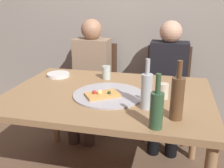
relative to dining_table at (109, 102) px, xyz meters
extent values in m
cube|color=gray|center=(0.00, 1.20, 0.64)|extent=(6.00, 0.10, 2.60)
cube|color=#99754C|center=(0.00, 0.00, 0.05)|extent=(1.42, 1.03, 0.04)
cylinder|color=#99754C|center=(-0.65, 0.45, -0.31)|extent=(0.06, 0.06, 0.70)
cylinder|color=#99754C|center=(0.65, 0.45, -0.31)|extent=(0.06, 0.06, 0.70)
cylinder|color=#ADADB2|center=(0.01, -0.05, 0.08)|extent=(0.49, 0.49, 0.01)
cube|color=tan|center=(-0.02, -0.10, 0.09)|extent=(0.25, 0.23, 0.02)
sphere|color=#EAD184|center=(-0.03, -0.11, 0.11)|extent=(0.04, 0.04, 0.04)
sphere|color=#2D381E|center=(0.03, -0.09, 0.11)|extent=(0.02, 0.02, 0.02)
sphere|color=#B22D23|center=(-0.07, -0.11, 0.11)|extent=(0.03, 0.03, 0.03)
cylinder|color=#2D5133|center=(0.36, -0.44, 0.17)|extent=(0.07, 0.07, 0.19)
cylinder|color=#2D5133|center=(0.36, -0.44, 0.32)|extent=(0.03, 0.03, 0.10)
cylinder|color=brown|center=(0.46, -0.31, 0.19)|extent=(0.07, 0.07, 0.24)
cylinder|color=brown|center=(0.46, -0.31, 0.36)|extent=(0.03, 0.03, 0.09)
cylinder|color=#B2BCC1|center=(0.29, -0.21, 0.18)|extent=(0.07, 0.07, 0.22)
cylinder|color=#B2BCC1|center=(0.29, -0.21, 0.34)|extent=(0.03, 0.03, 0.09)
cylinder|color=#B7C6BC|center=(-0.10, 0.31, 0.13)|extent=(0.07, 0.07, 0.11)
cylinder|color=beige|center=(0.38, -0.01, 0.12)|extent=(0.07, 0.07, 0.10)
cylinder|color=white|center=(-0.51, 0.28, 0.09)|extent=(0.19, 0.19, 0.03)
cube|color=#472D1E|center=(-0.39, 0.83, -0.21)|extent=(0.44, 0.44, 0.05)
cube|color=#472D1E|center=(-0.39, 1.03, 0.01)|extent=(0.44, 0.04, 0.45)
cylinder|color=#472D1E|center=(-0.20, 0.64, -0.45)|extent=(0.04, 0.04, 0.42)
cylinder|color=#472D1E|center=(-0.58, 0.64, -0.45)|extent=(0.04, 0.04, 0.42)
cylinder|color=#472D1E|center=(-0.20, 1.02, -0.45)|extent=(0.04, 0.04, 0.42)
cylinder|color=#472D1E|center=(-0.58, 1.02, -0.45)|extent=(0.04, 0.04, 0.42)
cube|color=#472D1E|center=(0.39, 0.83, -0.21)|extent=(0.44, 0.44, 0.05)
cube|color=#472D1E|center=(0.39, 1.03, 0.01)|extent=(0.44, 0.04, 0.45)
cylinder|color=#472D1E|center=(0.58, 0.64, -0.45)|extent=(0.04, 0.04, 0.42)
cylinder|color=#472D1E|center=(0.20, 0.64, -0.45)|extent=(0.04, 0.04, 0.42)
cylinder|color=#472D1E|center=(0.58, 1.02, -0.45)|extent=(0.04, 0.04, 0.42)
cylinder|color=#472D1E|center=(0.20, 1.02, -0.45)|extent=(0.04, 0.04, 0.42)
cube|color=#937A60|center=(-0.39, 0.85, 0.05)|extent=(0.36, 0.22, 0.52)
sphere|color=#A87A5B|center=(-0.39, 0.85, 0.40)|extent=(0.21, 0.21, 0.21)
cylinder|color=#3B3026|center=(-0.31, 0.65, -0.21)|extent=(0.12, 0.40, 0.12)
cylinder|color=#3B3026|center=(-0.47, 0.65, -0.21)|extent=(0.12, 0.40, 0.12)
cylinder|color=#3B3026|center=(-0.31, 0.45, -0.44)|extent=(0.11, 0.11, 0.45)
cylinder|color=#3B3026|center=(-0.47, 0.45, -0.44)|extent=(0.11, 0.11, 0.45)
cube|color=black|center=(0.39, 0.85, 0.05)|extent=(0.36, 0.22, 0.52)
sphere|color=tan|center=(0.39, 0.85, 0.40)|extent=(0.21, 0.21, 0.21)
cylinder|color=black|center=(0.47, 0.65, -0.21)|extent=(0.12, 0.40, 0.12)
cylinder|color=black|center=(0.31, 0.65, -0.21)|extent=(0.12, 0.40, 0.12)
cylinder|color=black|center=(0.47, 0.45, -0.44)|extent=(0.11, 0.11, 0.45)
cylinder|color=black|center=(0.31, 0.45, -0.44)|extent=(0.11, 0.11, 0.45)
camera|label=1|loc=(0.42, -1.67, 0.72)|focal=41.87mm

